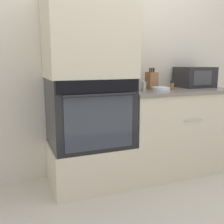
% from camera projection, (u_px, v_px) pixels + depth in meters
% --- Properties ---
extents(ground_plane, '(12.00, 12.00, 0.00)m').
position_uv_depth(ground_plane, '(138.00, 189.00, 2.48)').
color(ground_plane, beige).
extents(wall_back, '(8.00, 0.05, 2.50)m').
position_uv_depth(wall_back, '(114.00, 56.00, 2.82)').
color(wall_back, beige).
rests_on(wall_back, ground_plane).
extents(oven_cabinet_base, '(0.77, 0.60, 0.40)m').
position_uv_depth(oven_cabinet_base, '(90.00, 164.00, 2.58)').
color(oven_cabinet_base, beige).
rests_on(oven_cabinet_base, ground_plane).
extents(wall_oven, '(0.74, 0.64, 0.64)m').
position_uv_depth(wall_oven, '(89.00, 112.00, 2.48)').
color(wall_oven, black).
rests_on(wall_oven, oven_cabinet_base).
extents(oven_cabinet_upper, '(0.77, 0.60, 0.76)m').
position_uv_depth(oven_cabinet_upper, '(88.00, 35.00, 2.35)').
color(oven_cabinet_upper, beige).
rests_on(oven_cabinet_upper, wall_oven).
extents(counter_unit, '(1.19, 0.63, 0.90)m').
position_uv_depth(counter_unit, '(174.00, 130.00, 2.88)').
color(counter_unit, beige).
rests_on(counter_unit, ground_plane).
extents(microwave, '(0.39, 0.32, 0.23)m').
position_uv_depth(microwave, '(195.00, 77.00, 2.99)').
color(microwave, '#232326').
rests_on(microwave, counter_unit).
extents(knife_block, '(0.10, 0.12, 0.22)m').
position_uv_depth(knife_block, '(152.00, 81.00, 2.76)').
color(knife_block, olive).
rests_on(knife_block, counter_unit).
extents(bowl, '(0.17, 0.17, 0.04)m').
position_uv_depth(bowl, '(161.00, 89.00, 2.54)').
color(bowl, silver).
rests_on(bowl, counter_unit).
extents(condiment_jar_near, '(0.05, 0.05, 0.09)m').
position_uv_depth(condiment_jar_near, '(144.00, 86.00, 2.62)').
color(condiment_jar_near, silver).
rests_on(condiment_jar_near, counter_unit).
extents(condiment_jar_mid, '(0.05, 0.05, 0.07)m').
position_uv_depth(condiment_jar_mid, '(155.00, 84.00, 2.97)').
color(condiment_jar_mid, brown).
rests_on(condiment_jar_mid, counter_unit).
extents(condiment_jar_far, '(0.04, 0.04, 0.09)m').
position_uv_depth(condiment_jar_far, '(172.00, 86.00, 2.69)').
color(condiment_jar_far, brown).
rests_on(condiment_jar_far, counter_unit).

